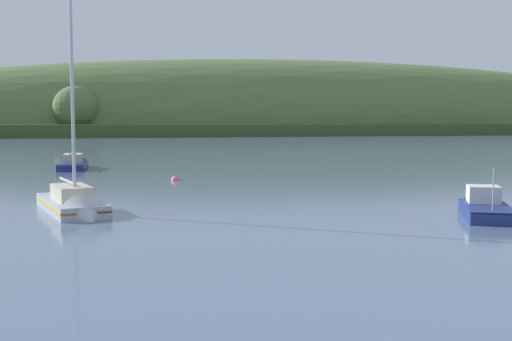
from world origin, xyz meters
TOP-DOWN VIEW (x-y plane):
  - far_shoreline_hill at (66.70, 215.65)m, footprint 481.21×101.71m
  - sailboat_near_mooring at (-12.16, 68.83)m, footprint 3.57×8.90m
  - sailboat_midwater_white at (-13.34, 35.46)m, footprint 3.87×8.91m
  - fishing_boat_moored at (7.11, 27.96)m, footprint 4.78×6.17m
  - mooring_buoy_midchannel at (-4.64, 52.32)m, footprint 0.77×0.77m

SIDE VIEW (x-z plane):
  - mooring_buoy_midchannel at x=-4.64m, z-range -0.43..0.43m
  - far_shoreline_hill at x=66.70m, z-range -26.29..26.62m
  - sailboat_midwater_white at x=-13.34m, z-range -6.07..6.52m
  - fishing_boat_moored at x=7.11m, z-range -1.56..2.09m
  - sailboat_near_mooring at x=-12.16m, z-range -6.93..7.49m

